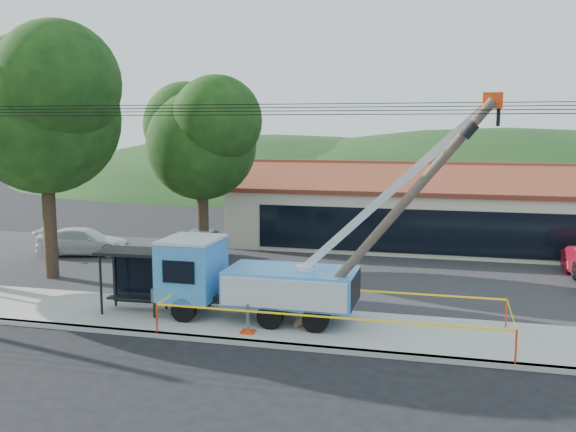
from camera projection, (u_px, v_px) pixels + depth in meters
The scene contains 15 objects.
ground at pixel (267, 374), 17.18m from camera, with size 120.00×120.00×0.00m, color black.
curb at pixel (287, 346), 19.18m from camera, with size 60.00×0.25×0.15m, color #A19F97.
sidewalk at pixel (301, 327), 21.01m from camera, with size 60.00×4.00×0.15m, color #A19F97.
parking_lot at pixel (342, 273), 28.68m from camera, with size 60.00×12.00×0.10m, color #28282B.
strip_mall at pixel (438, 213), 35.10m from camera, with size 22.50×8.53×4.67m.
tree_west_near at pixel (44, 104), 26.74m from camera, with size 7.56×6.72×10.80m.
tree_lot at pixel (201, 134), 30.49m from camera, with size 6.30×5.60×8.94m.
hill_west at pixel (275, 183), 73.62m from camera, with size 78.40×56.00×28.00m, color #153312.
hill_center at pixel (503, 189), 67.50m from camera, with size 89.60×64.00×32.00m, color #153312.
utility_truck at pixel (253, 277), 21.56m from camera, with size 10.97×3.58×7.43m.
leaning_pole at pixel (398, 209), 19.44m from camera, with size 6.04×1.63×7.37m.
bus_shelter at pixel (135, 266), 22.40m from camera, with size 2.36×1.53×2.21m.
caution_tape at pixel (334, 308), 20.37m from camera, with size 10.76×3.34×0.97m.
car_silver at pixel (200, 264), 30.79m from camera, with size 1.92×4.78×1.63m, color #9DA0A4.
car_white at pixel (85, 256), 32.65m from camera, with size 1.90×4.66×1.35m, color white.
Camera 1 is at (4.60, -15.76, 6.62)m, focal length 40.00 mm.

